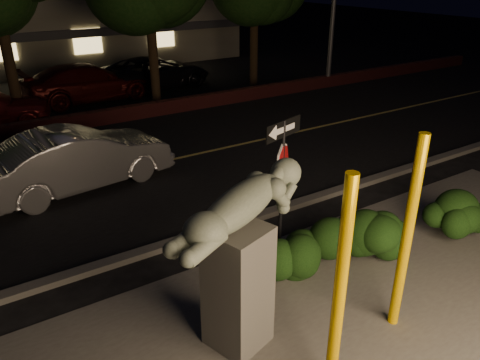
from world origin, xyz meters
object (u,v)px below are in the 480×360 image
at_px(silver_sedan, 79,159).
at_px(signpost, 283,165).
at_px(yellow_pole_left, 339,293).
at_px(parked_car_darkred, 88,83).
at_px(yellow_pole_right, 407,237).
at_px(parked_car_dark, 154,73).
at_px(sculpture, 240,248).

bearing_deg(silver_sedan, signpost, -165.46).
distance_m(yellow_pole_left, parked_car_darkred, 16.02).
height_order(yellow_pole_left, signpost, yellow_pole_left).
height_order(yellow_pole_right, parked_car_dark, yellow_pole_right).
bearing_deg(parked_car_dark, signpost, 158.26).
bearing_deg(yellow_pole_left, silver_sedan, 97.09).
distance_m(silver_sedan, parked_car_dark, 10.27).
bearing_deg(parked_car_darkred, yellow_pole_right, 175.98).
xyz_separation_m(yellow_pole_right, silver_sedan, (-2.66, 7.50, -0.79)).
bearing_deg(signpost, sculpture, -158.76).
bearing_deg(parked_car_darkred, signpost, 173.97).
xyz_separation_m(signpost, parked_car_dark, (3.45, 13.81, -1.23)).
height_order(yellow_pole_right, parked_car_darkred, yellow_pole_right).
relative_size(signpost, parked_car_darkred, 0.52).
bearing_deg(yellow_pole_right, signpost, 101.94).
relative_size(signpost, sculpture, 1.06).
bearing_deg(parked_car_dark, silver_sedan, 139.04).
relative_size(silver_sedan, parked_car_dark, 0.89).
relative_size(yellow_pole_left, parked_car_dark, 0.61).
bearing_deg(signpost, parked_car_dark, 59.42).
xyz_separation_m(signpost, silver_sedan, (-2.18, 5.22, -1.19)).
relative_size(sculpture, parked_car_dark, 0.51).
bearing_deg(yellow_pole_right, parked_car_dark, 79.55).
xyz_separation_m(silver_sedan, parked_car_dark, (5.63, 8.59, -0.04)).
xyz_separation_m(yellow_pole_left, parked_car_dark, (4.65, 16.50, -0.83)).
xyz_separation_m(yellow_pole_left, signpost, (1.20, 2.69, 0.40)).
height_order(sculpture, silver_sedan, sculpture).
height_order(parked_car_darkred, parked_car_dark, parked_car_darkred).
bearing_deg(silver_sedan, yellow_pole_right, -168.57).
bearing_deg(signpost, yellow_pole_right, -94.62).
distance_m(yellow_pole_left, silver_sedan, 8.01).
relative_size(parked_car_darkred, parked_car_dark, 1.02).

